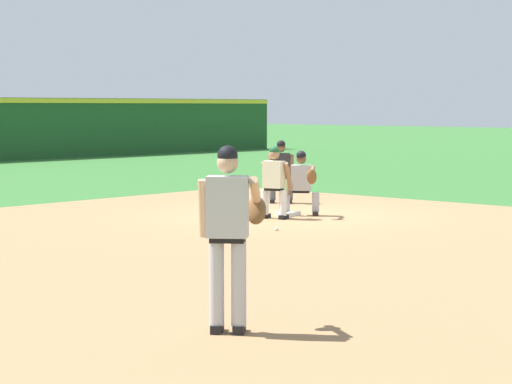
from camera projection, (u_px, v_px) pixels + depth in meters
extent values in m
plane|color=#336B2D|center=(288.00, 216.00, 20.42)|extent=(160.00, 160.00, 0.00)
cube|color=#9E754C|center=(268.00, 254.00, 15.13)|extent=(18.00, 18.00, 0.01)
cube|color=white|center=(288.00, 214.00, 20.42)|extent=(0.38, 0.38, 0.09)
sphere|color=white|center=(277.00, 229.00, 17.93)|extent=(0.07, 0.07, 0.07)
cube|color=black|center=(217.00, 328.00, 9.88)|extent=(0.27, 0.24, 0.09)
cylinder|color=#B2B2B7|center=(217.00, 283.00, 9.80)|extent=(0.15, 0.15, 0.84)
cube|color=black|center=(239.00, 328.00, 9.86)|extent=(0.27, 0.24, 0.09)
cylinder|color=#B2B2B7|center=(239.00, 284.00, 9.78)|extent=(0.15, 0.15, 0.84)
cube|color=black|center=(228.00, 239.00, 9.76)|extent=(0.36, 0.39, 0.06)
cube|color=#B2B2B7|center=(227.00, 207.00, 9.73)|extent=(0.43, 0.46, 0.60)
sphere|color=tan|center=(228.00, 163.00, 9.71)|extent=(0.21, 0.21, 0.21)
sphere|color=black|center=(228.00, 155.00, 9.71)|extent=(0.20, 0.20, 0.20)
cube|color=black|center=(229.00, 158.00, 9.80)|extent=(0.19, 0.20, 0.02)
cylinder|color=tan|center=(203.00, 208.00, 9.83)|extent=(0.21, 0.19, 0.59)
cylinder|color=tan|center=(256.00, 195.00, 9.99)|extent=(0.47, 0.39, 0.41)
ellipsoid|color=brown|center=(256.00, 210.00, 10.09)|extent=(0.36, 0.34, 0.34)
cube|color=black|center=(315.00, 214.00, 20.39)|extent=(0.28, 0.24, 0.09)
cylinder|color=#B2B2B7|center=(316.00, 202.00, 20.41)|extent=(0.15, 0.15, 0.40)
cube|color=black|center=(286.00, 213.00, 20.46)|extent=(0.28, 0.24, 0.09)
cylinder|color=#B2B2B7|center=(286.00, 202.00, 20.48)|extent=(0.15, 0.15, 0.40)
cube|color=black|center=(301.00, 191.00, 20.42)|extent=(0.36, 0.39, 0.06)
cube|color=#B2B2B7|center=(301.00, 178.00, 20.40)|extent=(0.43, 0.46, 0.52)
sphere|color=brown|center=(301.00, 159.00, 20.35)|extent=(0.21, 0.21, 0.21)
sphere|color=black|center=(301.00, 155.00, 20.34)|extent=(0.20, 0.20, 0.20)
cube|color=black|center=(301.00, 157.00, 20.25)|extent=(0.19, 0.20, 0.02)
cylinder|color=brown|center=(312.00, 172.00, 19.95)|extent=(0.53, 0.41, 0.24)
cylinder|color=brown|center=(289.00, 181.00, 20.34)|extent=(0.25, 0.21, 0.58)
ellipsoid|color=brown|center=(312.00, 177.00, 19.74)|extent=(0.29, 0.29, 0.35)
cube|color=black|center=(266.00, 216.00, 19.97)|extent=(0.28, 0.17, 0.09)
cylinder|color=white|center=(265.00, 202.00, 19.91)|extent=(0.15, 0.15, 0.50)
cube|color=black|center=(284.00, 217.00, 19.78)|extent=(0.28, 0.17, 0.09)
cylinder|color=white|center=(283.00, 203.00, 19.72)|extent=(0.15, 0.15, 0.50)
cube|color=black|center=(274.00, 189.00, 19.79)|extent=(0.28, 0.38, 0.06)
cube|color=beige|center=(274.00, 174.00, 19.77)|extent=(0.33, 0.45, 0.54)
sphere|color=#9E7051|center=(274.00, 154.00, 19.75)|extent=(0.21, 0.21, 0.21)
sphere|color=#194C28|center=(274.00, 151.00, 19.75)|extent=(0.20, 0.20, 0.20)
cube|color=#194C28|center=(276.00, 152.00, 19.83)|extent=(0.15, 0.19, 0.02)
cylinder|color=#9E7051|center=(266.00, 175.00, 20.01)|extent=(0.34, 0.17, 0.56)
cylinder|color=#9E7051|center=(288.00, 176.00, 19.79)|extent=(0.34, 0.17, 0.56)
cube|color=black|center=(290.00, 201.00, 23.05)|extent=(0.27, 0.25, 0.09)
cylinder|color=#515154|center=(290.00, 189.00, 23.06)|extent=(0.15, 0.15, 0.50)
cube|color=black|center=(272.00, 201.00, 23.07)|extent=(0.27, 0.25, 0.09)
cylinder|color=#515154|center=(272.00, 189.00, 23.09)|extent=(0.15, 0.15, 0.50)
cube|color=black|center=(281.00, 177.00, 23.05)|extent=(0.37, 0.39, 0.06)
cube|color=#232326|center=(281.00, 165.00, 23.03)|extent=(0.44, 0.46, 0.54)
sphere|color=brown|center=(281.00, 148.00, 22.97)|extent=(0.21, 0.21, 0.21)
sphere|color=black|center=(281.00, 145.00, 22.97)|extent=(0.20, 0.20, 0.20)
cube|color=black|center=(281.00, 146.00, 22.88)|extent=(0.19, 0.20, 0.02)
cylinder|color=brown|center=(292.00, 167.00, 22.87)|extent=(0.31, 0.27, 0.56)
cylinder|color=brown|center=(270.00, 167.00, 22.90)|extent=(0.31, 0.27, 0.56)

